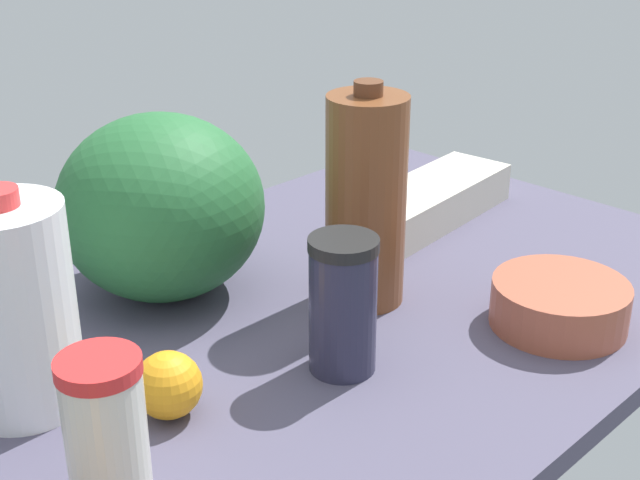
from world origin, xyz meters
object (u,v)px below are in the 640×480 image
Objects in this scene: shaker_bottle at (343,305)px; tumbler_cup at (107,439)px; mixing_bowl at (559,304)px; egg_carton at (428,202)px; watermelon at (161,207)px; milk_jug at (13,308)px; chocolate_milk_jug at (366,201)px; orange_beside_bowl at (168,385)px.

tumbler_cup is (32.33, 2.23, -0.01)cm from shaker_bottle.
shaker_bottle is at bearing -25.50° from mixing_bowl.
tumbler_cup is at bearing 11.75° from egg_carton.
egg_carton is at bearing 167.57° from watermelon.
shaker_bottle is at bearing 146.02° from milk_jug.
watermelon is (-29.87, -32.39, 4.03)cm from tumbler_cup.
tumbler_cup is 0.55× the size of chocolate_milk_jug.
milk_jug reaches higher than watermelon.
shaker_bottle is 2.24× the size of orange_beside_bowl.
egg_carton is (-15.45, -32.94, 0.11)cm from mixing_bowl.
watermelon reaches higher than egg_carton.
shaker_bottle is at bearing 94.66° from watermelon.
chocolate_milk_jug reaches higher than egg_carton.
egg_carton is at bearing -179.27° from milk_jug.
milk_jug is at bearing -53.64° from orange_beside_bowl.
orange_beside_bowl is at bearing -18.87° from shaker_bottle.
watermelon is at bearing -125.98° from orange_beside_bowl.
watermelon is 30.27cm from orange_beside_bowl.
shaker_bottle reaches higher than orange_beside_bowl.
mixing_bowl is 0.58× the size of chocolate_milk_jug.
mixing_bowl is (-55.18, 32.04, -8.62)cm from milk_jug.
milk_jug is 1.45× the size of mixing_bowl.
tumbler_cup is 44.25cm from watermelon.
egg_carton is at bearing -158.45° from chocolate_milk_jug.
tumbler_cup is at bearing 81.29° from milk_jug.
shaker_bottle is at bearing -176.05° from tumbler_cup.
tumbler_cup is at bearing 14.33° from chocolate_milk_jug.
egg_carton is 1.25× the size of watermelon.
tumbler_cup reaches higher than egg_carton.
orange_beside_bowl is (45.71, -19.17, 0.70)cm from mixing_bowl.
mixing_bowl is 36.38cm from egg_carton.
watermelon is at bearing -56.11° from mixing_bowl.
egg_carton is (-70.64, -0.90, -8.51)cm from milk_jug.
tumbler_cup is (3.34, 21.77, -3.38)cm from milk_jug.
tumbler_cup is (73.97, 22.67, 5.13)cm from egg_carton.
shaker_bottle is 21.12cm from orange_beside_bowl.
watermelon reaches higher than orange_beside_bowl.
orange_beside_bowl reaches higher than egg_carton.
milk_jug is at bearing -33.98° from shaker_bottle.
watermelon is at bearing -158.18° from milk_jug.
milk_jug is 35.12cm from shaker_bottle.
orange_beside_bowl is (-9.47, 12.87, -7.92)cm from milk_jug.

